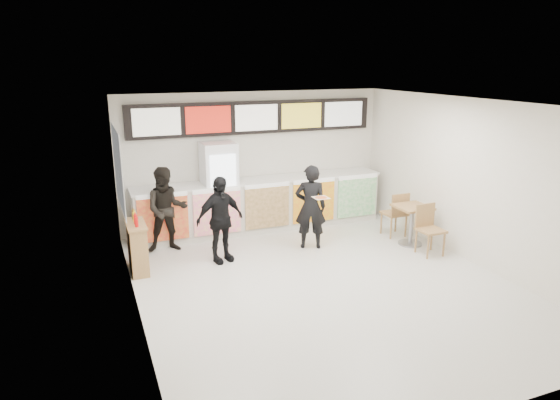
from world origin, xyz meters
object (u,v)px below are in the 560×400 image
cafe_table (412,218)px  customer_mid (220,220)px  condiment_ledge (137,247)px  customer_left (167,210)px  customer_main (311,207)px  service_counter (262,204)px  drinks_fridge (220,189)px

cafe_table → customer_mid: bearing=170.6°
cafe_table → condiment_ledge: size_ratio=1.56×
customer_left → cafe_table: size_ratio=1.01×
customer_main → condiment_ledge: (-3.34, 0.06, -0.39)m
service_counter → cafe_table: bearing=-39.1°
service_counter → customer_main: size_ratio=3.29×
customer_left → drinks_fridge: bearing=31.3°
customer_mid → drinks_fridge: bearing=59.7°
drinks_fridge → cafe_table: bearing=-30.8°
condiment_ledge → service_counter: bearing=25.7°
customer_mid → condiment_ledge: size_ratio=1.53×
drinks_fridge → customer_main: size_ratio=1.18×
condiment_ledge → customer_left: bearing=50.5°
service_counter → condiment_ledge: size_ratio=5.21×
customer_left → condiment_ledge: (-0.67, -0.81, -0.38)m
cafe_table → service_counter: bearing=140.1°
service_counter → condiment_ledge: bearing=-154.3°
drinks_fridge → customer_main: bearing=-44.6°
drinks_fridge → cafe_table: size_ratio=1.20×
service_counter → cafe_table: service_counter is taller
customer_main → customer_mid: size_ratio=1.04×
customer_left → cafe_table: (4.65, -1.49, -0.27)m
service_counter → customer_mid: customer_mid is taller
cafe_table → condiment_ledge: 5.36m
customer_main → customer_left: customer_main is taller
cafe_table → drinks_fridge: bearing=148.4°
cafe_table → customer_left: bearing=161.4°
condiment_ledge → drinks_fridge: bearing=36.1°
service_counter → customer_main: (0.52, -1.42, 0.27)m
customer_mid → service_counter: bearing=32.3°
service_counter → customer_left: size_ratio=3.30×
customer_mid → customer_left: bearing=116.8°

